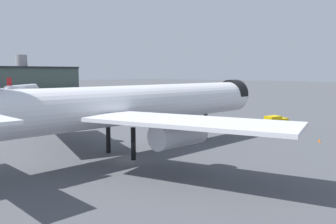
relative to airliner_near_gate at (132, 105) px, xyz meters
name	(u,v)px	position (x,y,z in m)	size (l,w,h in m)	color
ground	(128,160)	(-3.06, -2.56, -7.54)	(900.00, 900.00, 0.00)	#4C4F54
airliner_near_gate	(132,105)	(0.00, 0.00, 0.00)	(62.01, 56.61, 17.11)	white
airliner_far_taxiway	(23,88)	(46.35, 138.90, -3.10)	(32.09, 29.43, 10.07)	silver
service_truck_front	(276,122)	(37.27, -5.75, -5.95)	(5.93, 3.84, 3.00)	black
baggage_tug_wing	(6,127)	(-4.99, 35.18, -6.56)	(3.35, 2.19, 1.85)	black
traffic_cone_near_nose	(320,140)	(29.08, -18.18, -7.23)	(0.49, 0.49, 0.61)	#F2600C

